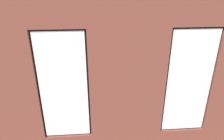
{
  "coord_description": "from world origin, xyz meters",
  "views": [
    {
      "loc": [
        0.52,
        5.51,
        3.34
      ],
      "look_at": [
        0.11,
        0.4,
        1.16
      ],
      "focal_mm": 32.0,
      "sensor_mm": 36.0,
      "label": 1
    }
  ],
  "objects": [
    {
      "name": "tv_flatscreen",
      "position": [
        2.71,
        0.04,
        0.79
      ],
      "size": [
        0.92,
        0.2,
        0.66
      ],
      "color": "black",
      "rests_on": "media_console"
    },
    {
      "name": "coffee_table",
      "position": [
        0.37,
        -0.09,
        0.39
      ],
      "size": [
        1.39,
        0.86,
        0.44
      ],
      "color": "olive",
      "rests_on": "ground_plane"
    },
    {
      "name": "remote_gray",
      "position": [
        0.27,
        0.04,
        0.45
      ],
      "size": [
        0.17,
        0.06,
        0.02
      ],
      "primitive_type": "cube",
      "rotation": [
        0.0,
        0.0,
        4.76
      ],
      "color": "#59595B",
      "rests_on": "coffee_table"
    },
    {
      "name": "potted_plant_foreground_right",
      "position": [
        2.41,
        -1.74,
        0.6
      ],
      "size": [
        0.86,
        0.82,
        1.09
      ],
      "color": "brown",
      "rests_on": "ground_plane"
    },
    {
      "name": "potted_plant_near_tv",
      "position": [
        2.17,
        1.02,
        0.48
      ],
      "size": [
        0.73,
        0.77,
        1.3
      ],
      "color": "#9E5638",
      "rests_on": "ground_plane"
    },
    {
      "name": "couch_by_window",
      "position": [
        0.22,
        1.76,
        0.33
      ],
      "size": [
        2.06,
        0.87,
        0.8
      ],
      "color": "black",
      "rests_on": "ground_plane"
    },
    {
      "name": "cup_ceramic",
      "position": [
        0.37,
        -0.09,
        0.48
      ],
      "size": [
        0.07,
        0.07,
        0.09
      ],
      "primitive_type": "cylinder",
      "color": "#B23D38",
      "rests_on": "coffee_table"
    },
    {
      "name": "remote_black",
      "position": [
        0.55,
        -0.2,
        0.45
      ],
      "size": [
        0.13,
        0.17,
        0.02
      ],
      "primitive_type": "cube",
      "rotation": [
        0.0,
        0.0,
        2.58
      ],
      "color": "black",
      "rests_on": "coffee_table"
    },
    {
      "name": "potted_plant_by_left_couch",
      "position": [
        -1.96,
        -1.08,
        0.38
      ],
      "size": [
        0.32,
        0.32,
        0.59
      ],
      "color": "gray",
      "rests_on": "ground_plane"
    },
    {
      "name": "candle_jar",
      "position": [
        0.79,
        0.04,
        0.5
      ],
      "size": [
        0.08,
        0.08,
        0.13
      ],
      "primitive_type": "cylinder",
      "color": "#B7333D",
      "rests_on": "coffee_table"
    },
    {
      "name": "potted_plant_beside_window_right",
      "position": [
        1.62,
        1.86,
        0.53
      ],
      "size": [
        0.55,
        0.55,
        0.84
      ],
      "color": "#47423D",
      "rests_on": "ground_plane"
    },
    {
      "name": "brick_wall_with_windows",
      "position": [
        -0.0,
        2.41,
        1.72
      ],
      "size": [
        6.12,
        0.3,
        3.47
      ],
      "color": "brown",
      "rests_on": "ground_plane"
    },
    {
      "name": "white_wall_right",
      "position": [
        3.01,
        0.2,
        1.73
      ],
      "size": [
        0.1,
        4.58,
        3.47
      ],
      "primitive_type": "cube",
      "color": "white",
      "rests_on": "ground_plane"
    },
    {
      "name": "couch_left",
      "position": [
        -2.36,
        0.24,
        0.33
      ],
      "size": [
        0.98,
        1.8,
        0.8
      ],
      "rotation": [
        0.0,
        0.0,
        1.63
      ],
      "color": "black",
      "rests_on": "ground_plane"
    },
    {
      "name": "table_plant_small",
      "position": [
        -0.01,
        -0.24,
        0.59
      ],
      "size": [
        0.19,
        0.19,
        0.29
      ],
      "color": "#9E5638",
      "rests_on": "coffee_table"
    },
    {
      "name": "potted_plant_between_couches",
      "position": [
        -1.27,
        1.7,
        0.51
      ],
      "size": [
        0.82,
        0.74,
        1.15
      ],
      "color": "#9E5638",
      "rests_on": "ground_plane"
    },
    {
      "name": "media_console",
      "position": [
        2.71,
        0.05,
        0.23
      ],
      "size": [
        1.05,
        0.42,
        0.47
      ],
      "primitive_type": "cube",
      "color": "black",
      "rests_on": "ground_plane"
    },
    {
      "name": "potted_plant_corner_near_left",
      "position": [
        -2.52,
        -1.78,
        0.61
      ],
      "size": [
        1.03,
        1.22,
        1.47
      ],
      "color": "gray",
      "rests_on": "ground_plane"
    },
    {
      "name": "ground_plane",
      "position": [
        0.0,
        0.0,
        -0.05
      ],
      "size": [
        6.72,
        5.58,
        0.1
      ],
      "primitive_type": "cube",
      "color": "#99663D"
    }
  ]
}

